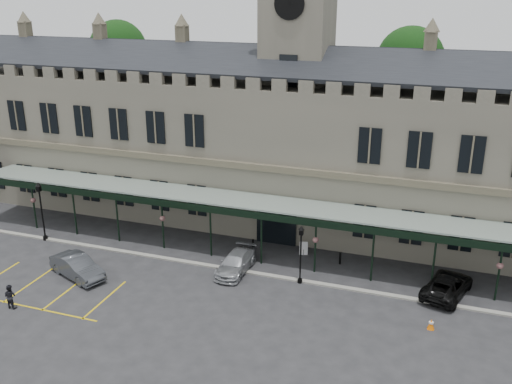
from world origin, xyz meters
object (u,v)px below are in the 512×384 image
(lamp_post_left, at_px, (41,206))
(sign_board, at_px, (304,248))
(lamp_post_mid, at_px, (301,249))
(person_b, at_px, (10,296))
(clock_tower, at_px, (297,68))
(station_building, at_px, (295,149))
(car_van, at_px, (447,285))
(car_taxi, at_px, (236,263))
(traffic_cone, at_px, (431,324))
(car_left_b, at_px, (77,267))

(lamp_post_left, height_order, sign_board, lamp_post_left)
(lamp_post_mid, bearing_deg, person_b, -151.05)
(clock_tower, height_order, lamp_post_mid, clock_tower)
(sign_board, distance_m, person_b, 20.55)
(lamp_post_left, bearing_deg, sign_board, 11.59)
(station_building, xyz_separation_m, sign_board, (2.57, -6.32, -5.94))
(station_building, xyz_separation_m, car_van, (13.00, -8.99, -5.77))
(clock_tower, distance_m, lamp_post_mid, 15.42)
(clock_tower, bearing_deg, car_taxi, -97.17)
(traffic_cone, distance_m, car_taxi, 13.91)
(car_taxi, height_order, car_van, car_van)
(clock_tower, bearing_deg, lamp_post_mid, -72.19)
(traffic_cone, distance_m, car_left_b, 23.79)
(car_taxi, bearing_deg, lamp_post_mid, -0.14)
(lamp_post_left, relative_size, traffic_cone, 7.29)
(lamp_post_mid, bearing_deg, car_van, 9.48)
(car_taxi, distance_m, car_van, 14.41)
(lamp_post_left, height_order, car_van, lamp_post_left)
(car_left_b, bearing_deg, clock_tower, -15.55)
(lamp_post_mid, height_order, traffic_cone, lamp_post_mid)
(traffic_cone, relative_size, car_taxi, 0.15)
(car_van, xyz_separation_m, person_b, (-26.03, -10.71, 0.11))
(lamp_post_mid, xyz_separation_m, person_b, (-16.46, -9.11, -1.72))
(station_building, relative_size, sign_board, 55.35)
(sign_board, bearing_deg, person_b, -154.32)
(sign_board, distance_m, car_taxi, 5.70)
(traffic_cone, xyz_separation_m, car_taxi, (-13.58, 3.02, 0.34))
(lamp_post_left, distance_m, traffic_cone, 30.24)
(car_left_b, bearing_deg, person_b, -175.55)
(station_building, xyz_separation_m, clock_tower, (0.00, 0.09, 6.64))
(lamp_post_left, distance_m, person_b, 10.55)
(station_building, xyz_separation_m, car_left_b, (-11.50, -14.86, -5.69))
(lamp_post_mid, bearing_deg, sign_board, 101.38)
(car_taxi, distance_m, person_b, 14.90)
(car_van, relative_size, person_b, 3.11)
(sign_board, relative_size, car_van, 0.22)
(clock_tower, xyz_separation_m, car_van, (13.00, -9.08, -12.42))
(station_building, bearing_deg, sign_board, -67.86)
(traffic_cone, bearing_deg, lamp_post_mid, 161.75)
(traffic_cone, xyz_separation_m, person_b, (-25.28, -6.20, 0.47))
(lamp_post_mid, distance_m, traffic_cone, 9.54)
(car_left_b, xyz_separation_m, car_taxi, (10.17, 4.38, -0.10))
(clock_tower, distance_m, traffic_cone, 22.31)
(lamp_post_mid, xyz_separation_m, sign_board, (-0.86, 4.27, -1.99))
(lamp_post_left, relative_size, car_taxi, 1.06)
(car_left_b, xyz_separation_m, person_b, (-1.53, -4.83, 0.03))
(station_building, relative_size, lamp_post_left, 12.27)
(lamp_post_mid, bearing_deg, lamp_post_left, 179.71)
(station_building, bearing_deg, clock_tower, 90.00)
(lamp_post_mid, relative_size, car_left_b, 0.90)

